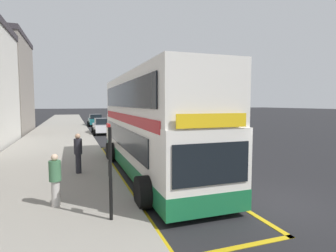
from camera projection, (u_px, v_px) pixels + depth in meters
ground_plane at (116, 126)px, 38.60m from camera, size 260.00×260.00×0.00m
pavement_near at (63, 126)px, 36.27m from camera, size 6.00×76.00×0.14m
double_decker_bus at (151, 127)px, 12.34m from camera, size 3.22×11.48×4.40m
bus_bay_markings at (149, 171)px, 12.79m from camera, size 3.07×14.67×0.01m
bus_stop_sign at (110, 163)px, 7.04m from camera, size 0.09×0.51×2.48m
parked_car_white_ahead at (103, 126)px, 28.11m from camera, size 2.09×4.20×1.62m
parked_car_black_distant at (180, 126)px, 28.40m from camera, size 2.09×4.20×1.62m
parked_car_teal_behind at (95, 120)px, 38.14m from camera, size 2.09×4.20×1.62m
pedestrian_waiting_near_sign at (78, 152)px, 11.73m from camera, size 0.34×0.34×1.72m
pedestrian_further_back at (55, 178)px, 7.96m from camera, size 0.34×0.34×1.55m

